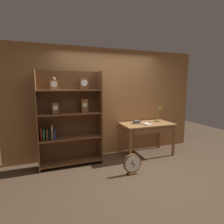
# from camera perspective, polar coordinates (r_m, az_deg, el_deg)

# --- Properties ---
(ground_plane) EXTENTS (10.00, 10.00, 0.00)m
(ground_plane) POSITION_cam_1_polar(r_m,az_deg,el_deg) (3.61, 6.55, -20.12)
(ground_plane) COLOR #4C3826
(back_wood_panel) EXTENTS (4.80, 0.05, 2.60)m
(back_wood_panel) POSITION_cam_1_polar(r_m,az_deg,el_deg) (4.47, -1.14, 3.00)
(back_wood_panel) COLOR #9E6B3D
(back_wood_panel) RESTS_ON ground
(bookshelf) EXTENTS (1.32, 0.35, 2.02)m
(bookshelf) POSITION_cam_1_polar(r_m,az_deg,el_deg) (3.92, -13.33, -2.24)
(bookshelf) COLOR brown
(bookshelf) RESTS_ON ground
(workbench) EXTENTS (1.27, 0.70, 0.80)m
(workbench) POSITION_cam_1_polar(r_m,az_deg,el_deg) (4.53, 11.14, -4.72)
(workbench) COLOR #9E6B3D
(workbench) RESTS_ON ground
(desk_lamp) EXTENTS (0.21, 0.22, 0.46)m
(desk_lamp) POSITION_cam_1_polar(r_m,az_deg,el_deg) (4.76, 14.96, 0.46)
(desk_lamp) COLOR olive
(desk_lamp) RESTS_ON workbench
(toolbox_small) EXTENTS (0.14, 0.13, 0.08)m
(toolbox_small) POSITION_cam_1_polar(r_m,az_deg,el_deg) (4.46, 7.81, -3.15)
(toolbox_small) COLOR #595960
(toolbox_small) RESTS_ON workbench
(open_repair_manual) EXTENTS (0.18, 0.24, 0.02)m
(open_repair_manual) POSITION_cam_1_polar(r_m,az_deg,el_deg) (4.39, 11.03, -3.75)
(open_repair_manual) COLOR silver
(open_repair_manual) RESTS_ON workbench
(round_clock_large) EXTENTS (0.37, 0.11, 0.41)m
(round_clock_large) POSITION_cam_1_polar(r_m,az_deg,el_deg) (3.66, 6.40, -16.04)
(round_clock_large) COLOR brown
(round_clock_large) RESTS_ON ground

